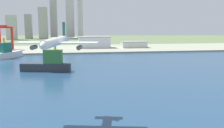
# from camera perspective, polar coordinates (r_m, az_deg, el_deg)

# --- Properties ---
(ground_plane) EXTENTS (2400.00, 2400.00, 0.00)m
(ground_plane) POSITION_cam_1_polar(r_m,az_deg,el_deg) (313.21, -5.57, -0.48)
(ground_plane) COLOR #61734C
(water_bay) EXTENTS (840.00, 360.00, 0.15)m
(water_bay) POSITION_cam_1_polar(r_m,az_deg,el_deg) (254.32, -4.84, -2.69)
(water_bay) COLOR navy
(water_bay) RESTS_ON ground
(industrial_pier) EXTENTS (840.00, 140.00, 2.50)m
(industrial_pier) POSITION_cam_1_polar(r_m,az_deg,el_deg) (501.28, -6.74, 3.25)
(industrial_pier) COLOR #9B9E8A
(industrial_pier) RESTS_ON ground
(airplane_landing) EXTENTS (42.57, 45.28, 13.75)m
(airplane_landing) POSITION_cam_1_polar(r_m,az_deg,el_deg) (135.73, -11.98, 4.64)
(airplane_landing) COLOR white
(container_barge) EXTENTS (52.90, 20.29, 29.55)m
(container_barge) POSITION_cam_1_polar(r_m,az_deg,el_deg) (286.06, -13.54, 0.10)
(container_barge) COLOR #2D3338
(container_barge) RESTS_ON water_bay
(ferry_boat) EXTENTS (31.52, 44.10, 29.17)m
(ferry_boat) POSITION_cam_1_polar(r_m,az_deg,el_deg) (407.54, -21.44, 2.32)
(ferry_boat) COLOR white
(ferry_boat) RESTS_ON water_bay
(port_crane_red) EXTENTS (23.72, 44.97, 43.44)m
(port_crane_red) POSITION_cam_1_polar(r_m,az_deg,el_deg) (504.47, -21.94, 6.38)
(port_crane_red) COLOR red
(port_crane_red) RESTS_ON industrial_pier
(warehouse_main) EXTENTS (60.21, 29.25, 21.60)m
(warehouse_main) POSITION_cam_1_polar(r_m,az_deg,el_deg) (505.40, -3.86, 4.72)
(warehouse_main) COLOR silver
(warehouse_main) RESTS_ON industrial_pier
(warehouse_annex) EXTENTS (48.09, 26.51, 11.93)m
(warehouse_annex) POSITION_cam_1_polar(r_m,az_deg,el_deg) (513.10, 4.70, 4.23)
(warehouse_annex) COLOR silver
(warehouse_annex) RESTS_ON industrial_pier
(distant_skyline) EXTENTS (217.12, 62.26, 132.43)m
(distant_skyline) POSITION_cam_1_polar(r_m,az_deg,el_deg) (827.42, -13.00, 9.07)
(distant_skyline) COLOR #B2B7B3
(distant_skyline) RESTS_ON ground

